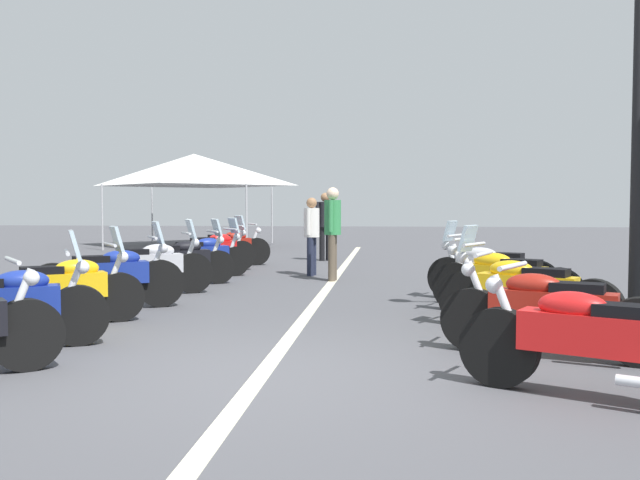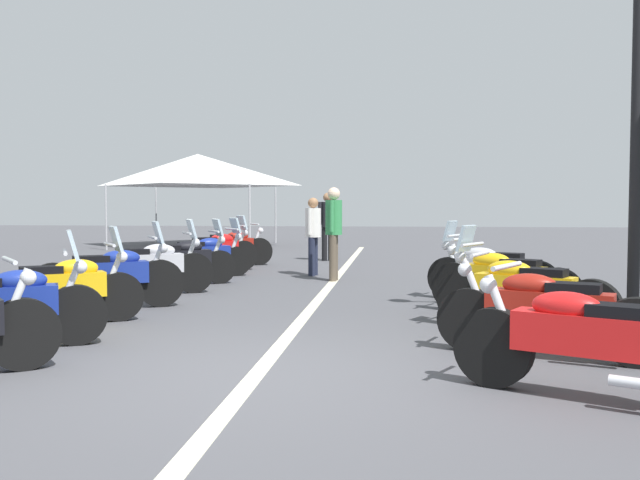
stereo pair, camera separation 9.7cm
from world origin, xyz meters
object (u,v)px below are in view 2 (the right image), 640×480
object	(u,v)px
motorcycle_left_row_2	(64,287)
event_tent	(198,170)
bystander_1	(313,230)
motorcycle_left_row_3	(110,275)
motorcycle_left_row_4	(150,266)
motorcycle_left_row_7	(215,250)
motorcycle_right_row_2	(522,291)
motorcycle_right_row_3	(503,280)
motorcycle_left_row_1	(5,304)
motorcycle_right_row_4	(489,271)
motorcycle_left_row_5	(180,260)
bystander_2	(334,226)
motorcycle_right_row_1	(546,311)
street_lamp_twin_globe	(639,51)
bystander_3	(328,221)
motorcycle_right_row_0	(588,340)
motorcycle_left_row_6	(203,255)

from	to	relation	value
motorcycle_left_row_2	event_tent	distance (m)	16.12
bystander_1	motorcycle_left_row_3	bearing A→B (deg)	-103.12
motorcycle_left_row_4	motorcycle_left_row_7	bearing A→B (deg)	61.00
motorcycle_left_row_2	motorcycle_left_row_7	world-z (taller)	motorcycle_left_row_7
motorcycle_left_row_3	motorcycle_right_row_2	distance (m)	5.52
motorcycle_right_row_3	motorcycle_left_row_1	bearing A→B (deg)	57.31
motorcycle_right_row_3	motorcycle_right_row_4	size ratio (longest dim) A/B	0.99
motorcycle_left_row_5	motorcycle_left_row_3	bearing A→B (deg)	-123.42
motorcycle_right_row_2	bystander_2	distance (m)	5.80
motorcycle_left_row_7	motorcycle_right_row_1	bearing A→B (deg)	-94.24
motorcycle_left_row_5	street_lamp_twin_globe	xyz separation A→B (m)	(-3.73, -6.64, 2.76)
street_lamp_twin_globe	bystander_3	distance (m)	10.78
motorcycle_left_row_7	street_lamp_twin_globe	world-z (taller)	street_lamp_twin_globe
motorcycle_left_row_4	bystander_2	world-z (taller)	bystander_2
motorcycle_left_row_7	motorcycle_right_row_1	size ratio (longest dim) A/B	0.82
motorcycle_left_row_1	motorcycle_right_row_2	distance (m)	5.57
motorcycle_right_row_0	motorcycle_right_row_1	size ratio (longest dim) A/B	0.94
motorcycle_right_row_1	bystander_2	distance (m)	7.05
motorcycle_left_row_7	bystander_1	size ratio (longest dim) A/B	1.06
motorcycle_left_row_5	event_tent	world-z (taller)	event_tent
motorcycle_left_row_5	event_tent	distance (m)	12.11
motorcycle_left_row_5	motorcycle_left_row_7	world-z (taller)	motorcycle_left_row_7
motorcycle_left_row_1	motorcycle_right_row_3	bearing A→B (deg)	-0.03
motorcycle_left_row_4	motorcycle_right_row_2	size ratio (longest dim) A/B	1.00
motorcycle_left_row_3	motorcycle_left_row_6	distance (m)	4.26
motorcycle_left_row_2	motorcycle_right_row_1	xyz separation A→B (m)	(-1.27, -5.43, -0.00)
motorcycle_right_row_3	event_tent	xyz separation A→B (m)	(14.38, 8.29, 2.18)
motorcycle_left_row_2	motorcycle_left_row_4	bearing A→B (deg)	55.84
bystander_2	event_tent	size ratio (longest dim) A/B	0.35
bystander_2	motorcycle_left_row_6	bearing A→B (deg)	-0.90
motorcycle_right_row_0	bystander_2	xyz separation A→B (m)	(7.96, 2.62, 0.60)
motorcycle_left_row_2	bystander_1	xyz separation A→B (m)	(6.19, -2.30, 0.47)
motorcycle_left_row_1	motorcycle_right_row_2	world-z (taller)	motorcycle_right_row_2
motorcycle_left_row_4	event_tent	xyz separation A→B (m)	(12.86, 2.93, 2.17)
motorcycle_left_row_7	street_lamp_twin_globe	bearing A→B (deg)	-81.34
motorcycle_left_row_6	motorcycle_right_row_0	distance (m)	9.78
event_tent	motorcycle_left_row_4	bearing A→B (deg)	-167.18
bystander_1	motorcycle_right_row_2	bearing A→B (deg)	-51.15
motorcycle_left_row_6	event_tent	size ratio (longest dim) A/B	0.34
motorcycle_left_row_4	motorcycle_right_row_4	world-z (taller)	motorcycle_left_row_4
motorcycle_left_row_3	motorcycle_right_row_4	size ratio (longest dim) A/B	1.02
motorcycle_right_row_3	motorcycle_right_row_4	world-z (taller)	motorcycle_right_row_4
motorcycle_right_row_0	motorcycle_right_row_2	distance (m)	2.82
motorcycle_left_row_1	motorcycle_left_row_4	distance (m)	4.30
motorcycle_right_row_1	motorcycle_right_row_4	distance (m)	3.92
bystander_2	motorcycle_right_row_0	bearing A→B (deg)	113.45
event_tent	motorcycle_right_row_3	bearing A→B (deg)	-150.05
motorcycle_right_row_0	motorcycle_right_row_2	xyz separation A→B (m)	(2.82, -0.00, 0.02)
motorcycle_left_row_2	motorcycle_left_row_5	bearing A→B (deg)	54.91
motorcycle_left_row_6	street_lamp_twin_globe	xyz separation A→B (m)	(-5.08, -6.60, 2.77)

